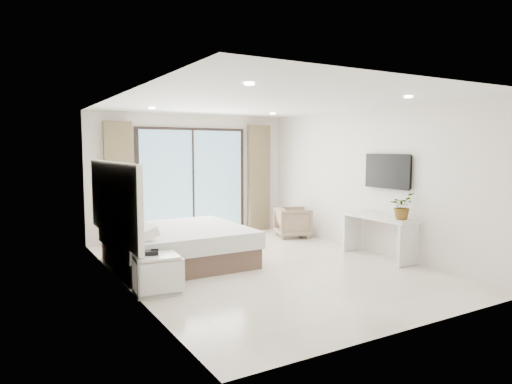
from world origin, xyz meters
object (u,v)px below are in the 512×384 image
bed (177,245)px  armchair (293,221)px  nightstand (156,274)px  console_desk (378,227)px

bed → armchair: (3.06, 0.97, 0.04)m
nightstand → armchair: size_ratio=0.86×
bed → console_desk: (3.25, -1.41, 0.24)m
nightstand → console_desk: size_ratio=0.41×
armchair → nightstand: bearing=140.1°
bed → console_desk: size_ratio=1.47×
bed → nightstand: (-0.81, -1.37, -0.06)m
armchair → console_desk: bearing=-156.5°
bed → console_desk: 3.55m
nightstand → console_desk: (4.06, -0.04, 0.29)m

